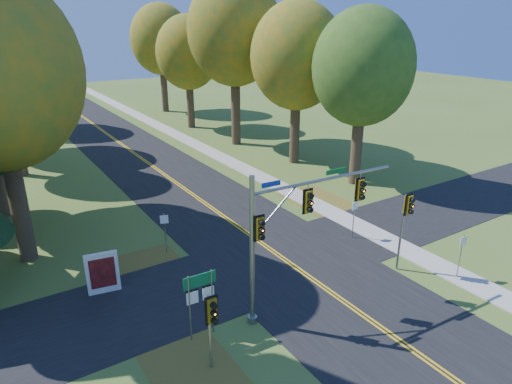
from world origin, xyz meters
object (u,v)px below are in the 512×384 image
info_kiosk (103,273)px  traffic_mast (291,223)px  east_signal_pole (407,213)px  route_sign_cluster (200,292)px

info_kiosk → traffic_mast: bearing=-32.2°
traffic_mast → east_signal_pole: bearing=-0.1°
route_sign_cluster → info_kiosk: (-2.41, 5.19, -1.01)m
traffic_mast → info_kiosk: (-6.28, 5.68, -3.13)m
east_signal_pole → info_kiosk: east_signal_pole is taller
route_sign_cluster → info_kiosk: bearing=117.2°
traffic_mast → route_sign_cluster: bearing=175.8°
traffic_mast → route_sign_cluster: (-3.87, 0.49, -2.12)m
east_signal_pole → info_kiosk: 14.43m
info_kiosk → east_signal_pole: bearing=-15.1°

